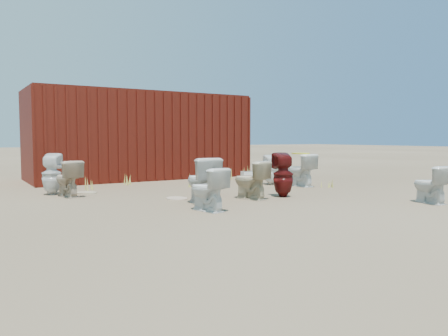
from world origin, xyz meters
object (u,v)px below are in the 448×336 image
toilet_front_c (202,181)px  toilet_front_maroon (283,175)px  toilet_back_beige_left (68,179)px  toilet_back_yellowlid (300,170)px  shipping_container (140,136)px  toilet_back_a (52,174)px  toilet_front_a (208,189)px  toilet_front_e (430,185)px  toilet_back_beige_right (251,180)px  toilet_front_pink (209,179)px  loose_tank (252,178)px  toilet_back_e (271,170)px

toilet_front_c → toilet_front_maroon: (1.79, -0.04, 0.02)m
toilet_back_beige_left → toilet_back_yellowlid: size_ratio=0.93×
toilet_front_c → toilet_front_maroon: bearing=-175.0°
shipping_container → toilet_back_a: size_ratio=7.16×
toilet_front_a → toilet_front_e: bearing=148.4°
toilet_front_maroon → toilet_back_beige_right: toilet_front_maroon is taller
toilet_front_pink → toilet_front_e: size_ratio=0.99×
toilet_front_maroon → toilet_back_a: toilet_front_maroon is taller
toilet_back_beige_left → toilet_back_beige_right: size_ratio=0.99×
toilet_front_pink → toilet_back_a: toilet_back_a is taller
toilet_front_pink → toilet_back_yellowlid: 2.69m
shipping_container → toilet_back_beige_left: shipping_container is taller
toilet_front_e → toilet_back_beige_right: 3.17m
shipping_container → toilet_front_c: 5.48m
shipping_container → toilet_front_a: size_ratio=8.74×
shipping_container → loose_tank: 3.89m
toilet_front_a → toilet_back_beige_left: toilet_back_beige_left is taller
toilet_front_a → loose_tank: size_ratio=1.37×
shipping_container → toilet_back_beige_right: shipping_container is taller
toilet_front_e → toilet_back_a: size_ratio=0.79×
toilet_back_yellowlid → toilet_front_e: bearing=90.0°
toilet_front_a → toilet_back_beige_right: 1.53m
toilet_back_beige_right → toilet_back_yellowlid: size_ratio=0.93×
toilet_front_pink → toilet_front_c: (-0.65, -0.86, 0.08)m
toilet_front_pink → toilet_front_e: toilet_front_e is taller
toilet_back_a → toilet_back_e: bearing=-163.0°
toilet_front_maroon → toilet_back_e: (1.16, 1.87, -0.07)m
toilet_front_pink → toilet_back_a: 3.19m
toilet_front_a → toilet_front_c: (0.28, 0.69, 0.06)m
toilet_front_pink → toilet_back_yellowlid: (2.67, 0.31, 0.06)m
toilet_front_a → toilet_back_a: (-1.70, 3.36, 0.08)m
toilet_front_a → toilet_front_e: size_ratio=1.03×
toilet_front_pink → toilet_front_e: 4.04m
toilet_back_beige_left → toilet_back_yellowlid: bearing=159.3°
toilet_front_c → toilet_front_e: size_ratio=1.22×
toilet_front_pink → toilet_front_e: bearing=151.5°
toilet_front_e → shipping_container: bearing=-61.9°
toilet_front_e → toilet_back_a: toilet_back_a is taller
toilet_back_beige_right → toilet_back_yellowlid: (2.25, 1.14, 0.03)m
toilet_back_a → toilet_back_e: size_ratio=1.15×
shipping_container → toilet_back_beige_right: size_ratio=8.33×
toilet_front_a → toilet_back_beige_left: 3.24m
toilet_front_maroon → toilet_back_e: size_ratio=1.18×
toilet_back_beige_right → toilet_back_beige_left: bearing=-50.9°
toilet_back_e → loose_tank: bearing=8.4°
toilet_front_pink → toilet_front_maroon: toilet_front_maroon is taller
toilet_front_pink → shipping_container: bearing=-75.6°
toilet_front_c → toilet_back_beige_right: 1.07m
toilet_front_a → shipping_container: bearing=-112.6°
toilet_front_e → loose_tank: (-1.01, 3.97, -0.16)m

